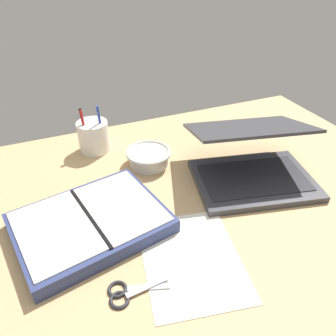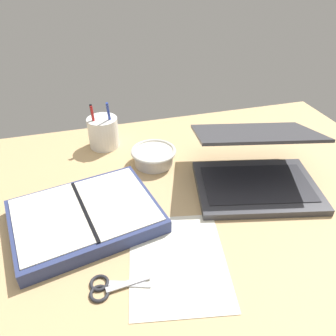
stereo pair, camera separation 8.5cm
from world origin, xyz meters
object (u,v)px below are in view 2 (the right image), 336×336
at_px(pen_cup, 103,132).
at_px(bowl, 154,156).
at_px(laptop, 256,168).
at_px(planner, 86,216).
at_px(scissors, 106,287).

bearing_deg(pen_cup, bowl, -48.21).
xyz_separation_m(laptop, bowl, (-0.24, 0.17, -0.02)).
distance_m(planner, scissors, 0.20).
xyz_separation_m(bowl, scissors, (-0.19, -0.40, -0.02)).
distance_m(laptop, scissors, 0.49).
xyz_separation_m(laptop, planner, (-0.46, -0.03, -0.03)).
xyz_separation_m(bowl, planner, (-0.21, -0.20, -0.01)).
relative_size(planner, scissors, 3.08).
bearing_deg(planner, pen_cup, 64.82).
xyz_separation_m(planner, scissors, (0.02, -0.20, -0.02)).
distance_m(bowl, scissors, 0.44).
height_order(laptop, planner, laptop).
bearing_deg(scissors, planner, 102.99).
relative_size(laptop, bowl, 2.80).
bearing_deg(planner, scissors, -94.75).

